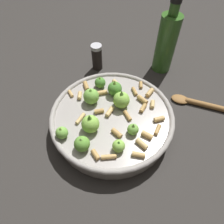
% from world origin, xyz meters
% --- Properties ---
extents(ground_plane, '(2.40, 2.40, 0.00)m').
position_xyz_m(ground_plane, '(0.00, 0.00, 0.00)').
color(ground_plane, '#2D2B28').
extents(cooking_pan, '(0.32, 0.32, 0.10)m').
position_xyz_m(cooking_pan, '(-0.00, 0.00, 0.03)').
color(cooking_pan, '#9E9993').
rests_on(cooking_pan, ground).
extents(pepper_shaker, '(0.04, 0.04, 0.09)m').
position_xyz_m(pepper_shaker, '(0.16, 0.19, 0.05)').
color(pepper_shaker, black).
rests_on(pepper_shaker, ground).
extents(olive_oil_bottle, '(0.06, 0.06, 0.24)m').
position_xyz_m(olive_oil_bottle, '(0.30, 0.02, 0.10)').
color(olive_oil_bottle, '#336023').
rests_on(olive_oil_bottle, ground).
extents(wooden_spoon, '(0.10, 0.21, 0.02)m').
position_xyz_m(wooden_spoon, '(0.22, -0.17, 0.01)').
color(wooden_spoon, olive).
rests_on(wooden_spoon, ground).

